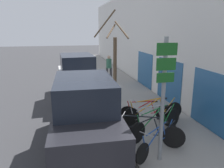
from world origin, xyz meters
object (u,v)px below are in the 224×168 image
Objects in this scene: parked_car_0 at (85,118)px; bicycle_3 at (151,119)px; bicycle_2 at (156,123)px; street_tree at (115,63)px; signpost at (163,95)px; bicycle_0 at (158,141)px; bicycle_1 at (145,132)px; bicycle_5 at (145,112)px; pedestrian_near at (109,66)px; bicycle_4 at (153,112)px; parked_car_1 at (77,79)px.

bicycle_3 is at bearing 17.25° from parked_car_0.
street_tree is (-0.54, 3.93, 1.53)m from bicycle_2.
parked_car_0 is 4.63m from street_tree.
signpost reaches higher than bicycle_2.
parked_car_0 is 1.09× the size of street_tree.
bicycle_0 is 0.55m from bicycle_1.
signpost is 2.49m from bicycle_3.
bicycle_5 is 1.16× the size of pedestrian_near.
bicycle_4 is at bearing 24.98° from parked_car_0.
bicycle_2 is 1.04m from bicycle_4.
bicycle_4 is 0.57× the size of parked_car_1.
bicycle_0 is at bearing 154.73° from bicycle_4.
signpost is 3.10m from bicycle_5.
parked_car_0 reaches higher than pedestrian_near.
signpost is at bearing 128.18° from bicycle_0.
bicycle_2 is 5.67m from parked_car_1.
bicycle_1 is 1.20m from bicycle_3.
pedestrian_near is (0.12, 7.50, 0.63)m from bicycle_5.
signpost reaches higher than bicycle_3.
signpost is at bearing 155.03° from bicycle_4.
bicycle_5 is at bearing -3.86° from bicycle_3.
bicycle_5 is (-0.21, 0.23, -0.06)m from bicycle_4.
pedestrian_near is at bearing 22.95° from bicycle_1.
bicycle_3 is at bearing 74.56° from signpost.
bicycle_4 is 7.75m from pedestrian_near.
parked_car_1 reaches higher than bicycle_0.
bicycle_2 is 0.48× the size of parked_car_0.
signpost is at bearing -102.93° from pedestrian_near.
bicycle_3 is at bearing -66.11° from parked_car_1.
bicycle_1 is 0.92× the size of bicycle_2.
bicycle_1 is at bearing 103.58° from bicycle_2.
bicycle_0 is 6.48m from parked_car_1.
bicycle_5 is at bearing 77.34° from signpost.
street_tree is at bearing 27.02° from bicycle_1.
street_tree is at bearing 24.55° from bicycle_5.
parked_car_1 is 4.37m from pedestrian_near.
bicycle_1 is (-0.22, 0.50, 0.05)m from bicycle_0.
bicycle_4 is 1.31× the size of bicycle_5.
parked_car_0 is at bearing 67.46° from bicycle_2.
street_tree is at bearing 9.44° from bicycle_4.
signpost is 1.56× the size of bicycle_1.
bicycle_3 is 1.09× the size of bicycle_5.
signpost is 2.49m from parked_car_0.
bicycle_5 is at bearing 30.94° from parked_car_0.
bicycle_2 is at bearing 5.77° from parked_car_0.
street_tree is (-0.83, 2.93, 1.53)m from bicycle_4.
parked_car_1 is at bearing -133.84° from pedestrian_near.
bicycle_0 is 0.71× the size of bicycle_4.
signpost is 5.33m from street_tree.
parked_car_1 is 2.37m from street_tree.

